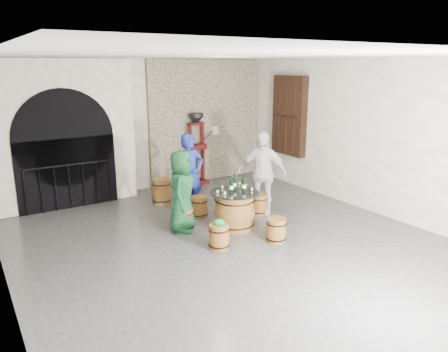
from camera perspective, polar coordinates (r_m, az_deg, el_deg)
ground at (r=7.61m, az=0.74°, el=-8.99°), size 8.00×8.00×0.00m
wall_back at (r=10.64m, az=-11.22°, el=6.58°), size 8.00×0.00×8.00m
wall_right at (r=9.47m, az=18.84°, el=5.09°), size 0.00×8.00×8.00m
ceiling at (r=6.96m, az=0.83°, el=15.87°), size 8.00×8.00×0.00m
stone_facing_panel at (r=11.36m, az=-2.58°, el=7.35°), size 3.20×0.12×3.18m
arched_opening at (r=9.86m, az=-20.98°, el=5.14°), size 3.10×0.60×3.19m
shuttered_window at (r=11.00m, az=8.72°, el=8.01°), size 0.23×1.10×2.00m
barrel_table at (r=8.14m, az=1.44°, el=-4.64°), size 0.94×0.94×0.73m
barrel_stool_left at (r=8.13m, az=-5.36°, el=-5.83°), size 0.38×0.38×0.43m
barrel_stool_far at (r=8.81m, az=-3.38°, el=-4.14°), size 0.38×0.38×0.43m
barrel_stool_right at (r=8.97m, az=4.77°, el=-3.81°), size 0.38×0.38×0.43m
barrel_stool_near_right at (r=7.65m, az=7.05°, el=-7.22°), size 0.38×0.38×0.43m
barrel_stool_near_left at (r=7.33m, az=-0.66°, el=-8.12°), size 0.38×0.38×0.43m
green_cap at (r=7.24m, az=-0.63°, el=-6.24°), size 0.23×0.18×0.10m
person_green at (r=7.95m, az=-5.72°, el=-2.05°), size 0.86×0.90×1.55m
person_blue at (r=8.79m, az=-4.59°, el=0.17°), size 0.64×0.43×1.71m
person_white at (r=8.86m, az=5.13°, el=0.39°), size 1.02×1.03×1.75m
wine_bottle_left at (r=7.96m, az=1.00°, el=-1.33°), size 0.08×0.08×0.32m
wine_bottle_center at (r=8.05m, az=2.69°, el=-1.17°), size 0.08×0.08×0.32m
wine_bottle_right at (r=8.15m, az=1.41°, el=-0.96°), size 0.08×0.08×0.32m
tasting_glass_a at (r=7.73m, az=0.12°, el=-2.46°), size 0.05×0.05×0.10m
tasting_glass_b at (r=8.25m, az=2.90°, el=-1.37°), size 0.05×0.05×0.10m
tasting_glass_c at (r=8.10m, az=-0.23°, el=-1.65°), size 0.05×0.05×0.10m
tasting_glass_d at (r=8.36m, az=2.11°, el=-1.13°), size 0.05×0.05×0.10m
tasting_glass_e at (r=7.98m, az=3.77°, el=-1.94°), size 0.05×0.05×0.10m
tasting_glass_f at (r=7.81m, az=-0.87°, el=-2.29°), size 0.05×0.05×0.10m
side_barrel at (r=9.70m, az=-8.38°, el=-2.03°), size 0.44×0.44×0.58m
corking_press at (r=11.02m, az=-3.71°, el=4.38°), size 0.79×0.47×1.86m
control_box at (r=11.45m, az=-1.28°, el=6.16°), size 0.18×0.10×0.22m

